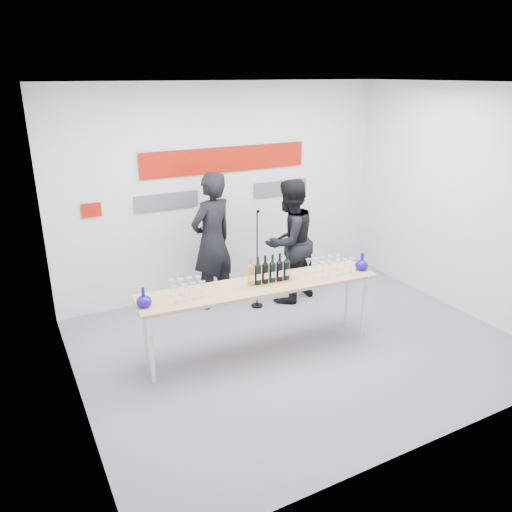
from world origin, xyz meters
The scene contains 12 objects.
ground centered at (0.00, 0.00, 0.00)m, with size 5.00×5.00×0.00m, color slate.
back_wall centered at (0.00, 2.00, 1.50)m, with size 5.00×0.04×3.00m, color silver.
signage centered at (-0.06, 1.97, 1.81)m, with size 3.38×0.02×0.79m.
tasting_table centered at (-0.45, 0.11, 0.78)m, with size 2.84×0.80×0.84m.
wine_bottles centered at (-0.33, 0.12, 1.00)m, with size 0.53×0.12×0.33m.
decanter_left centered at (-1.77, 0.17, 0.95)m, with size 0.16×0.16×0.21m, color #13089D, non-canonical shape.
decanter_right centered at (0.86, -0.06, 0.95)m, with size 0.16×0.16×0.21m, color #13089D, non-canonical shape.
glasses_left centered at (-1.30, 0.19, 0.93)m, with size 0.38×0.25×0.18m.
glasses_right centered at (0.43, 0.03, 0.93)m, with size 0.56×0.27×0.18m.
presenter_left centered at (-0.45, 1.50, 0.95)m, with size 0.69×0.45×1.89m, color black.
presenter_right centered at (0.58, 1.17, 0.88)m, with size 0.86×0.67×1.76m, color black.
mic_stand centered at (0.06, 1.16, 0.43)m, with size 0.16×0.16×1.41m.
Camera 1 is at (-2.91, -4.46, 3.09)m, focal length 35.00 mm.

